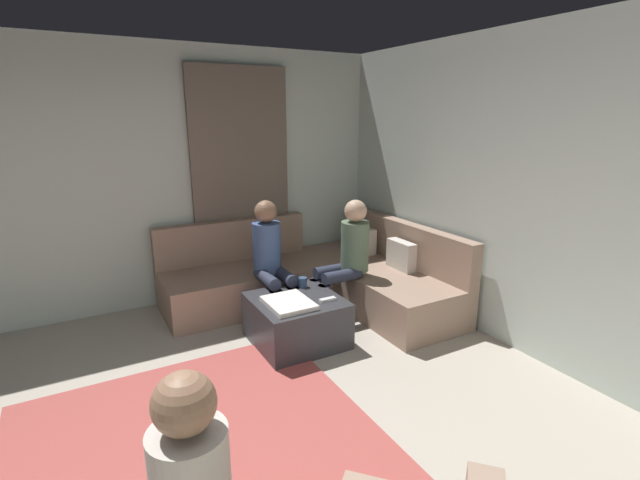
{
  "coord_description": "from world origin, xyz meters",
  "views": [
    {
      "loc": [
        2.01,
        -0.39,
        2.0
      ],
      "look_at": [
        -1.63,
        1.63,
        0.85
      ],
      "focal_mm": 25.57,
      "sensor_mm": 36.0,
      "label": 1
    }
  ],
  "objects": [
    {
      "name": "wall_back",
      "position": [
        0.0,
        2.94,
        1.35
      ],
      "size": [
        6.0,
        0.12,
        2.7
      ],
      "primitive_type": "cube",
      "color": "silver",
      "rests_on": "ground_plane"
    },
    {
      "name": "wall_left",
      "position": [
        -2.94,
        0.0,
        1.35
      ],
      "size": [
        0.12,
        6.0,
        2.7
      ],
      "primitive_type": "cube",
      "color": "silver",
      "rests_on": "ground_plane"
    },
    {
      "name": "curtain_panel",
      "position": [
        -2.84,
        1.3,
        1.25
      ],
      "size": [
        0.06,
        1.1,
        2.5
      ],
      "primitive_type": "cube",
      "color": "#726659",
      "rests_on": "ground_plane"
    },
    {
      "name": "area_rug",
      "position": [
        -0.2,
        0.1,
        0.01
      ],
      "size": [
        2.6,
        2.2,
        0.01
      ],
      "primitive_type": "cube",
      "color": "#AD4C47",
      "rests_on": "ground_plane"
    },
    {
      "name": "sectional_couch",
      "position": [
        -2.08,
        1.88,
        0.28
      ],
      "size": [
        2.1,
        2.55,
        0.87
      ],
      "color": "#9E7F6B",
      "rests_on": "ground_plane"
    },
    {
      "name": "ottoman",
      "position": [
        -1.38,
        1.25,
        0.21
      ],
      "size": [
        0.76,
        0.76,
        0.42
      ],
      "primitive_type": "cube",
      "color": "#333338",
      "rests_on": "ground_plane"
    },
    {
      "name": "folded_blanket",
      "position": [
        -1.28,
        1.13,
        0.44
      ],
      "size": [
        0.44,
        0.36,
        0.04
      ],
      "primitive_type": "cube",
      "color": "white",
      "rests_on": "ottoman"
    },
    {
      "name": "coffee_mug",
      "position": [
        -1.6,
        1.43,
        0.47
      ],
      "size": [
        0.08,
        0.08,
        0.1
      ],
      "primitive_type": "cylinder",
      "color": "#334C72",
      "rests_on": "ottoman"
    },
    {
      "name": "game_remote",
      "position": [
        -1.2,
        1.47,
        0.43
      ],
      "size": [
        0.05,
        0.15,
        0.02
      ],
      "primitive_type": "cube",
      "color": "white",
      "rests_on": "ottoman"
    },
    {
      "name": "person_on_couch_back",
      "position": [
        -1.64,
        1.93,
        0.66
      ],
      "size": [
        0.3,
        0.6,
        1.2
      ],
      "rotation": [
        0.0,
        0.0,
        3.14
      ],
      "color": "#2D3347",
      "rests_on": "ground_plane"
    },
    {
      "name": "person_on_couch_side",
      "position": [
        -1.93,
        1.25,
        0.66
      ],
      "size": [
        0.6,
        0.3,
        1.2
      ],
      "rotation": [
        0.0,
        0.0,
        -1.57
      ],
      "color": "#2D3347",
      "rests_on": "ground_plane"
    }
  ]
}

